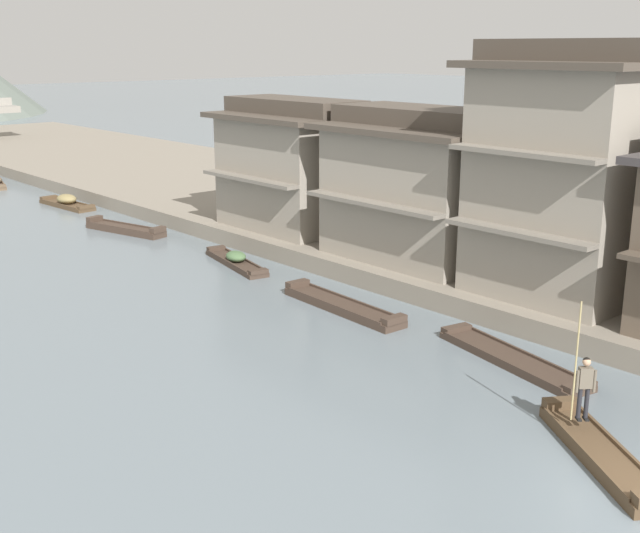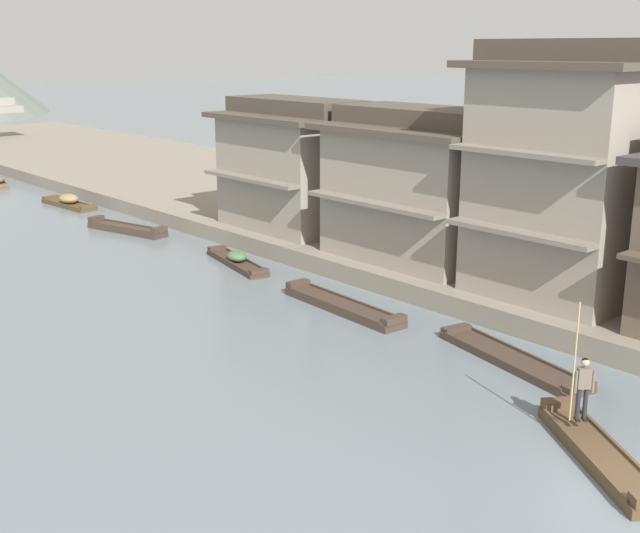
{
  "view_description": "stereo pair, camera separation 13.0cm",
  "coord_description": "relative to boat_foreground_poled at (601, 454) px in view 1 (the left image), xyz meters",
  "views": [
    {
      "loc": [
        -14.97,
        -6.45,
        9.25
      ],
      "look_at": [
        2.54,
        13.33,
        1.97
      ],
      "focal_mm": 44.91,
      "sensor_mm": 36.0,
      "label": 1
    },
    {
      "loc": [
        -14.87,
        -6.54,
        9.25
      ],
      "look_at": [
        2.54,
        13.33,
        1.97
      ],
      "focal_mm": 44.91,
      "sensor_mm": 36.0,
      "label": 2
    }
  ],
  "objects": [
    {
      "name": "house_waterfront_tall",
      "position": [
        8.82,
        13.42,
        3.59
      ],
      "size": [
        6.43,
        7.81,
        6.14
      ],
      "color": "gray",
      "rests_on": "riverbank_right"
    },
    {
      "name": "boat_moored_far",
      "position": [
        3.93,
        37.1,
        0.1
      ],
      "size": [
        1.51,
        4.79,
        0.76
      ],
      "color": "brown",
      "rests_on": "ground"
    },
    {
      "name": "boat_midriver_drifting",
      "position": [
        3.22,
        28.6,
        0.02
      ],
      "size": [
        2.15,
        5.1,
        0.57
      ],
      "color": "#423328",
      "rests_on": "ground"
    },
    {
      "name": "riverbank_right",
      "position": [
        14.36,
        28.3,
        0.22
      ],
      "size": [
        18.0,
        110.0,
        0.76
      ],
      "primitive_type": "cube",
      "color": "gray",
      "rests_on": "ground"
    },
    {
      "name": "house_waterfront_narrow",
      "position": [
        8.59,
        21.38,
        3.6
      ],
      "size": [
        5.97,
        7.36,
        6.14
      ],
      "color": "gray",
      "rests_on": "riverbank_right"
    },
    {
      "name": "house_waterfront_second",
      "position": [
        8.5,
        6.67,
        4.9
      ],
      "size": [
        5.79,
        6.38,
        8.74
      ],
      "color": "gray",
      "rests_on": "riverbank_right"
    },
    {
      "name": "boat_upstream_distant",
      "position": [
        3.41,
        4.9,
        -0.05
      ],
      "size": [
        2.3,
        5.77,
        0.35
      ],
      "color": "#423328",
      "rests_on": "ground"
    },
    {
      "name": "boatman_person",
      "position": [
        0.59,
        0.92,
        1.35
      ],
      "size": [
        0.51,
        0.4,
        3.04
      ],
      "color": "black",
      "rests_on": "boat_foreground_poled"
    },
    {
      "name": "boat_moored_nearest",
      "position": [
        3.72,
        19.57,
        0.04
      ],
      "size": [
        1.88,
        4.95,
        0.63
      ],
      "color": "#423328",
      "rests_on": "ground"
    },
    {
      "name": "boat_foreground_poled",
      "position": [
        0.0,
        0.0,
        0.0
      ],
      "size": [
        3.5,
        4.56,
        0.51
      ],
      "color": "brown",
      "rests_on": "ground"
    },
    {
      "name": "boat_moored_third",
      "position": [
        2.99,
        11.97,
        -0.01
      ],
      "size": [
        1.34,
        5.81,
        0.49
      ],
      "color": "#423328",
      "rests_on": "ground"
    }
  ]
}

